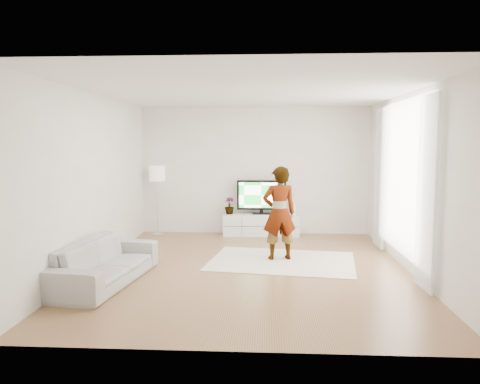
# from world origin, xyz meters

# --- Properties ---
(floor) EXTENTS (6.00, 6.00, 0.00)m
(floor) POSITION_xyz_m (0.00, 0.00, 0.00)
(floor) COLOR #A26F49
(floor) RESTS_ON ground
(ceiling) EXTENTS (6.00, 6.00, 0.00)m
(ceiling) POSITION_xyz_m (0.00, 0.00, 2.80)
(ceiling) COLOR white
(ceiling) RESTS_ON wall_back
(wall_left) EXTENTS (0.02, 6.00, 2.80)m
(wall_left) POSITION_xyz_m (-2.50, 0.00, 1.40)
(wall_left) COLOR white
(wall_left) RESTS_ON floor
(wall_right) EXTENTS (0.02, 6.00, 2.80)m
(wall_right) POSITION_xyz_m (2.50, 0.00, 1.40)
(wall_right) COLOR white
(wall_right) RESTS_ON floor
(wall_back) EXTENTS (5.00, 0.02, 2.80)m
(wall_back) POSITION_xyz_m (0.00, 3.00, 1.40)
(wall_back) COLOR white
(wall_back) RESTS_ON floor
(wall_front) EXTENTS (5.00, 0.02, 2.80)m
(wall_front) POSITION_xyz_m (0.00, -3.00, 1.40)
(wall_front) COLOR white
(wall_front) RESTS_ON floor
(window) EXTENTS (0.01, 2.60, 2.50)m
(window) POSITION_xyz_m (2.48, 0.30, 1.45)
(window) COLOR white
(window) RESTS_ON wall_right
(curtain_near) EXTENTS (0.04, 0.70, 2.60)m
(curtain_near) POSITION_xyz_m (2.40, -1.00, 1.35)
(curtain_near) COLOR white
(curtain_near) RESTS_ON floor
(curtain_far) EXTENTS (0.04, 0.70, 2.60)m
(curtain_far) POSITION_xyz_m (2.40, 1.60, 1.35)
(curtain_far) COLOR white
(curtain_far) RESTS_ON floor
(media_console) EXTENTS (1.64, 0.47, 0.46)m
(media_console) POSITION_xyz_m (0.16, 2.76, 0.23)
(media_console) COLOR white
(media_console) RESTS_ON floor
(television) EXTENTS (1.06, 0.21, 0.74)m
(television) POSITION_xyz_m (0.16, 2.79, 0.86)
(television) COLOR black
(television) RESTS_ON media_console
(game_console) EXTENTS (0.06, 0.17, 0.23)m
(game_console) POSITION_xyz_m (0.88, 2.76, 0.58)
(game_console) COLOR white
(game_console) RESTS_ON media_console
(potted_plant) EXTENTS (0.21, 0.21, 0.36)m
(potted_plant) POSITION_xyz_m (-0.54, 2.77, 0.64)
(potted_plant) COLOR #3F7238
(potted_plant) RESTS_ON media_console
(rug) EXTENTS (2.63, 2.06, 0.01)m
(rug) POSITION_xyz_m (0.54, 0.49, 0.01)
(rug) COLOR #F0E5CD
(rug) RESTS_ON floor
(player) EXTENTS (0.66, 0.50, 1.60)m
(player) POSITION_xyz_m (0.49, 0.63, 0.81)
(player) COLOR #334772
(player) RESTS_ON rug
(sofa) EXTENTS (1.09, 2.19, 0.61)m
(sofa) POSITION_xyz_m (-2.05, -0.88, 0.31)
(sofa) COLOR #ADADA8
(sofa) RESTS_ON floor
(floor_lamp) EXTENTS (0.34, 0.34, 1.51)m
(floor_lamp) POSITION_xyz_m (-2.11, 2.70, 1.28)
(floor_lamp) COLOR silver
(floor_lamp) RESTS_ON floor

